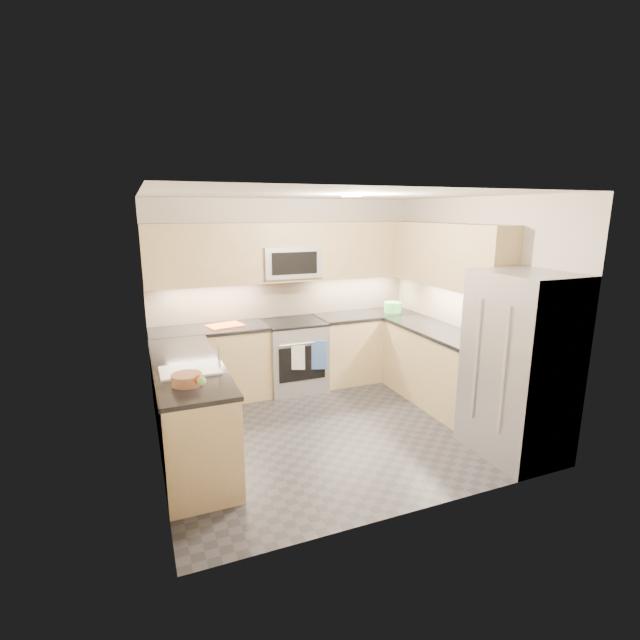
{
  "coord_description": "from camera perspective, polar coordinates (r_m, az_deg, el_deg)",
  "views": [
    {
      "loc": [
        -1.9,
        -4.33,
        2.34
      ],
      "look_at": [
        0.0,
        0.35,
        1.15
      ],
      "focal_mm": 26.0,
      "sensor_mm": 36.0,
      "label": 1
    }
  ],
  "objects": [
    {
      "name": "upper_cab_back",
      "position": [
        6.08,
        -3.85,
        8.37
      ],
      "size": [
        3.6,
        0.35,
        0.75
      ],
      "primitive_type": "cube",
      "color": "tan",
      "rests_on": "wall_back"
    },
    {
      "name": "dish_towel_check",
      "position": [
        5.83,
        -2.7,
        -4.64
      ],
      "size": [
        0.16,
        0.07,
        0.32
      ],
      "primitive_type": "cube",
      "rotation": [
        0.0,
        0.0,
        -0.38
      ],
      "color": "white",
      "rests_on": "oven_handle"
    },
    {
      "name": "dish_towel_blue",
      "position": [
        5.92,
        -0.08,
        -4.33
      ],
      "size": [
        0.19,
        0.08,
        0.38
      ],
      "primitive_type": "cube",
      "rotation": [
        0.0,
        0.0,
        -0.34
      ],
      "color": "#365594",
      "rests_on": "oven_handle"
    },
    {
      "name": "wall_right",
      "position": [
        5.8,
        18.09,
        1.76
      ],
      "size": [
        0.02,
        3.2,
        2.5
      ],
      "primitive_type": "cube",
      "color": "#BDB3A5",
      "rests_on": "floor"
    },
    {
      "name": "utensil_bowl",
      "position": [
        6.65,
        8.96,
        1.57
      ],
      "size": [
        0.3,
        0.3,
        0.14
      ],
      "primitive_type": "cylinder",
      "rotation": [
        0.0,
        0.0,
        -0.21
      ],
      "color": "green",
      "rests_on": "countertop_back_right"
    },
    {
      "name": "backsplash_right",
      "position": [
        6.15,
        15.35,
        2.05
      ],
      "size": [
        0.01,
        2.3,
        0.51
      ],
      "primitive_type": "cube",
      "color": "tan",
      "rests_on": "wall_right"
    },
    {
      "name": "countertop_peninsula",
      "position": [
        4.58,
        -16.04,
        -5.37
      ],
      "size": [
        0.63,
        2.0,
        0.04
      ],
      "primitive_type": "cube",
      "color": "black",
      "rests_on": "base_cab_peninsula"
    },
    {
      "name": "countertop_right",
      "position": [
        5.8,
        14.64,
        -1.35
      ],
      "size": [
        0.63,
        1.7,
        0.04
      ],
      "primitive_type": "cube",
      "color": "black",
      "rests_on": "base_cab_right"
    },
    {
      "name": "fruit_basket",
      "position": [
        4.01,
        -16.07,
        -7.03
      ],
      "size": [
        0.3,
        0.3,
        0.09
      ],
      "primitive_type": "cylinder",
      "rotation": [
        0.0,
        0.0,
        -0.22
      ],
      "color": "#976446",
      "rests_on": "countertop_peninsula"
    },
    {
      "name": "faucet",
      "position": [
        4.32,
        -12.37,
        -4.02
      ],
      "size": [
        0.03,
        0.03,
        0.28
      ],
      "primitive_type": "cylinder",
      "color": "silver",
      "rests_on": "countertop_peninsula"
    },
    {
      "name": "fruit_apple",
      "position": [
        3.77,
        -14.67,
        -7.12
      ],
      "size": [
        0.08,
        0.08,
        0.08
      ],
      "primitive_type": "sphere",
      "color": "#9E2A12",
      "rests_on": "fruit_basket"
    },
    {
      "name": "fridge_handle_left",
      "position": [
        4.45,
        21.64,
        -5.92
      ],
      "size": [
        0.02,
        0.02,
        1.2
      ],
      "primitive_type": "cylinder",
      "color": "#B2B5BA",
      "rests_on": "refrigerator"
    },
    {
      "name": "oven_door_glass",
      "position": [
        5.92,
        -2.17,
        -5.38
      ],
      "size": [
        0.62,
        0.02,
        0.45
      ],
      "primitive_type": "cube",
      "color": "black",
      "rests_on": "gas_range"
    },
    {
      "name": "countertop_back_left",
      "position": [
        5.86,
        -13.49,
        -1.13
      ],
      "size": [
        1.42,
        0.63,
        0.04
      ],
      "primitive_type": "cube",
      "color": "black",
      "rests_on": "base_cab_back_left"
    },
    {
      "name": "sink_basin",
      "position": [
        4.35,
        -15.64,
        -6.86
      ],
      "size": [
        0.52,
        0.38,
        0.16
      ],
      "primitive_type": "cube",
      "color": "white",
      "rests_on": "base_cab_peninsula"
    },
    {
      "name": "range_cooktop",
      "position": [
        6.09,
        -3.27,
        -0.3
      ],
      "size": [
        0.76,
        0.65,
        0.03
      ],
      "primitive_type": "cube",
      "color": "black",
      "rests_on": "gas_range"
    },
    {
      "name": "base_cab_right",
      "position": [
        5.93,
        14.37,
        -5.75
      ],
      "size": [
        0.6,
        1.7,
        0.9
      ],
      "primitive_type": "cube",
      "color": "tan",
      "rests_on": "floor"
    },
    {
      "name": "wall_back",
      "position": [
        6.32,
        -4.27,
        3.3
      ],
      "size": [
        3.6,
        0.02,
        2.5
      ],
      "primitive_type": "cube",
      "color": "#BDB3A5",
      "rests_on": "floor"
    },
    {
      "name": "base_cab_back_left",
      "position": [
        5.99,
        -13.24,
        -5.49
      ],
      "size": [
        1.42,
        0.6,
        0.9
      ],
      "primitive_type": "cube",
      "color": "tan",
      "rests_on": "floor"
    },
    {
      "name": "fruit_pear",
      "position": [
        3.73,
        -14.35,
        -7.32
      ],
      "size": [
        0.07,
        0.07,
        0.07
      ],
      "primitive_type": "sphere",
      "color": "#5DA546",
      "rests_on": "fruit_basket"
    },
    {
      "name": "cutting_board",
      "position": [
        5.91,
        -11.59,
        -0.66
      ],
      "size": [
        0.48,
        0.39,
        0.01
      ],
      "primitive_type": "cube",
      "rotation": [
        0.0,
        0.0,
        0.24
      ],
      "color": "#F05916",
      "rests_on": "countertop_back_left"
    },
    {
      "name": "fridge_handle_right",
      "position": [
        4.7,
        18.63,
        -4.67
      ],
      "size": [
        0.02,
        0.02,
        1.2
      ],
      "primitive_type": "cylinder",
      "color": "#B2B5BA",
      "rests_on": "refrigerator"
    },
    {
      "name": "ceiling",
      "position": [
        4.73,
        1.65,
        15.19
      ],
      "size": [
        3.6,
        3.2,
        0.02
      ],
      "primitive_type": "cube",
      "color": "beige",
      "rests_on": "wall_back"
    },
    {
      "name": "upper_cab_right",
      "position": [
        5.82,
        15.42,
        7.71
      ],
      "size": [
        0.35,
        1.95,
        0.75
      ],
      "primitive_type": "cube",
      "color": "tan",
      "rests_on": "wall_right"
    },
    {
      "name": "countertop_back_right",
      "position": [
        6.53,
        5.74,
        0.64
      ],
      "size": [
        1.42,
        0.63,
        0.04
      ],
      "primitive_type": "cube",
      "color": "black",
      "rests_on": "base_cab_back_right"
    },
    {
      "name": "gas_range",
      "position": [
        6.21,
        -3.22,
        -4.43
      ],
      "size": [
        0.76,
        0.65,
        0.91
      ],
      "primitive_type": "cube",
      "color": "#95979C",
      "rests_on": "floor"
    },
    {
      "name": "oven_handle",
      "position": [
        5.82,
        -2.13,
        -2.92
      ],
      "size": [
        0.6,
        0.02,
        0.02
      ],
      "primitive_type": "cylinder",
      "rotation": [
        0.0,
        1.57,
        0.0
      ],
      "color": "#B2B5BA",
      "rests_on": "gas_range"
    },
    {
      "name": "microwave_door",
      "position": [
        5.88,
        -3.12,
        6.99
      ],
      "size": [
        0.6,
        0.01,
        0.28
      ],
      "primitive_type": "cube",
      "color": "black",
      "rests_on": "microwave"
    },
    {
      "name": "microwave",
      "position": [
        6.07,
        -3.76,
        7.18
      ],
      "size": [
        0.76,
        0.4,
        0.4
      ],
      "primitive_type": "cube",
      "color": "#9FA1A7",
      "rests_on": "upper_cab_back"
    },
    {
      "name": "floor",
      "position": [
        5.28,
        1.47,
        -13.08
      ],
      "size": [
        3.6,
        3.2,
        0.0
      ],
      "primitive_type": "cube",
      "color": "#232328",
      "rests_on": "ground"
    },
    {
      "name": "refrigerator",
      "position": [
        4.84,
        23.32,
        -5.19
      ],
      "size": [
        0.7,
        0.9,
        1.8
      ],
      "primitive_type": "cube",
      "color": "#92959A",
      "rests_on": "floor"
    },
    {
      "name": "wall_left",
      "position": [
        4.47,
        -20.13,
        -1.7
      ],
      "size": [
        0.02,
        3.2,
        2.5
      ],
      "primitive_type": "cube",
      "color": "#BDB3A5",
      "rests_on": "floor"
    },
    {
      "name": "wall_front",
      "position": [
        3.5,
        12.13,
        -5.21
      ],
      "size": [
        3.6,
        0.02,
        2.5
      ],
      "primitive_type": "cube",
      "color": "#BDB3A5",
      "rests_on": "floor"
    },
    {
      "name": "backsplash_back",
      "position": [
        6.33,
        -4.24,
        2.8
      ],
      "size": [
        3.6,
        0.01,
        0.51
      ],
      "primitive_type": "cube",
      "color": "tan",
      "rests_on": "wall_back"
    },
    {
      "name": "base_cab_peninsula",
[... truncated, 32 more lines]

